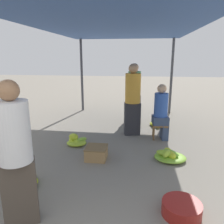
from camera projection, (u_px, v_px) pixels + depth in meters
name	position (u px, v px, depth m)	size (l,w,h in m)	color
canopy_post_back_left	(82.00, 76.00, 7.40)	(0.08, 0.08, 2.40)	#4C4C51
canopy_post_back_right	(171.00, 77.00, 7.03)	(0.08, 0.08, 2.40)	#4C4C51
canopy_tarp	(117.00, 26.00, 4.28)	(3.37, 5.88, 0.04)	#33569E
vendor_foreground	(16.00, 154.00, 2.29)	(0.46, 0.46, 1.61)	#4C4238
stool	(160.00, 127.00, 4.95)	(0.34, 0.34, 0.35)	brown
vendor_seated	(161.00, 111.00, 4.86)	(0.38, 0.38, 1.25)	#384766
basin_black	(182.00, 209.00, 2.57)	(0.47, 0.47, 0.16)	maroon
banana_pile_left_0	(25.00, 182.00, 3.15)	(0.41, 0.56, 0.16)	yellow
banana_pile_left_1	(76.00, 141.00, 4.65)	(0.43, 0.43, 0.24)	#A4C62F
banana_pile_right_0	(158.00, 123.00, 5.92)	(0.51, 0.56, 0.25)	#8CBC33
banana_pile_right_1	(169.00, 155.00, 3.96)	(0.57, 0.57, 0.22)	#9AC231
crate_near	(96.00, 153.00, 3.99)	(0.39, 0.39, 0.23)	#9E7A4C
shopper_walking_mid	(134.00, 92.00, 6.18)	(0.39, 0.38, 1.65)	#2D2D33
shopper_walking_far	(133.00, 99.00, 5.09)	(0.42, 0.42, 1.68)	#2D2D33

